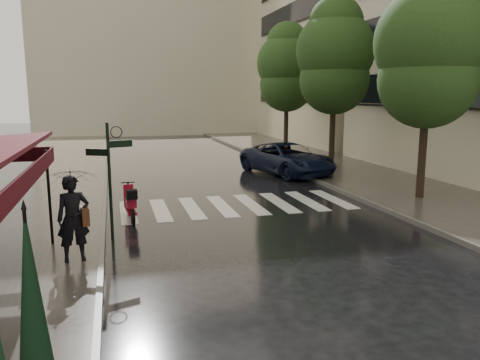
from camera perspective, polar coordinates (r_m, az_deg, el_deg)
name	(u,v)px	position (r m, az deg, el deg)	size (l,w,h in m)	color
ground	(172,278)	(10.12, -8.24, -11.73)	(120.00, 120.00, 0.00)	black
sidewalk_near	(32,183)	(21.92, -23.98, -0.34)	(6.00, 60.00, 0.12)	#38332D
sidewalk_far	(344,169)	(24.43, 12.59, 1.32)	(5.50, 60.00, 0.12)	#38332D
curb_near	(106,179)	(21.65, -16.00, 0.07)	(0.12, 60.00, 0.16)	#595651
curb_far	(293,171)	(23.26, 6.47, 1.10)	(0.12, 60.00, 0.16)	#595651
crosswalk	(236,205)	(16.29, -0.43, -3.07)	(7.85, 3.20, 0.01)	silver
signpost	(110,172)	(12.48, -15.61, 0.96)	(1.17, 0.29, 3.10)	black
haussmann_far	(337,25)	(39.83, 11.70, 18.02)	(8.00, 16.00, 18.50)	#C2B894
backdrop_building	(152,29)	(47.91, -10.72, 17.62)	(22.00, 6.00, 20.00)	#C2B894
tree_near	(430,50)	(17.92, 22.11, 14.52)	(3.80, 3.80, 7.99)	black
tree_mid	(335,57)	(23.87, 11.48, 14.49)	(3.80, 3.80, 8.34)	black
tree_far	(287,68)	(30.35, 5.75, 13.45)	(3.80, 3.80, 8.16)	black
pedestrian_with_umbrella	(71,185)	(10.85, -19.89, -0.58)	(1.35, 1.37, 2.60)	black
scooter	(131,204)	(14.68, -13.19, -2.86)	(0.46, 1.64, 1.08)	black
parked_car	(287,159)	(22.70, 5.76, 2.60)	(2.48, 5.38, 1.49)	black
parasol_front	(32,306)	(5.85, -24.01, -13.86)	(0.45, 0.45, 2.52)	black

